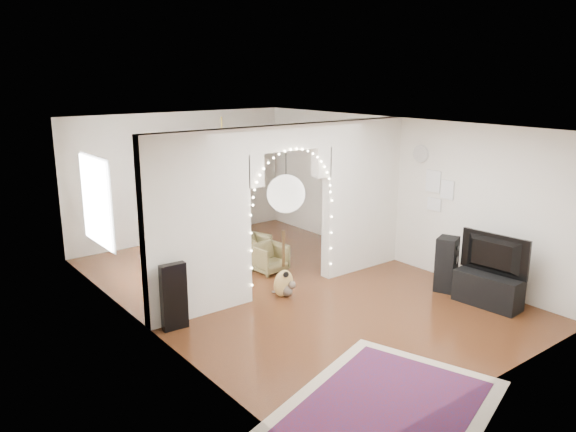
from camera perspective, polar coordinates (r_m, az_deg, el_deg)
floor at (r=9.42m, az=0.06°, el=-7.29°), size 7.50×7.50×0.00m
ceiling at (r=8.80m, az=0.07°, el=9.29°), size 5.00×7.50×0.02m
wall_back at (r=12.13m, az=-10.89°, el=3.98°), size 5.00×0.02×2.70m
wall_front at (r=6.59m, az=20.60°, el=-5.37°), size 5.00×0.02×2.70m
wall_left at (r=7.79m, az=-14.63°, el=-1.95°), size 0.02×7.50×2.70m
wall_right at (r=10.70m, az=10.71°, el=2.62°), size 0.02×7.50×2.70m
divider_wall at (r=9.00m, az=0.07°, el=1.18°), size 5.00×0.20×2.70m
fairy_lights at (r=8.87m, az=0.58°, el=1.81°), size 1.64×0.04×1.60m
window at (r=9.40m, az=-18.91°, el=1.43°), size 0.04×1.20×1.40m
wall_clock at (r=10.18m, az=13.36°, el=6.19°), size 0.03×0.31×0.31m
picture_frames at (r=10.03m, az=14.93°, el=2.50°), size 0.02×0.50×0.70m
paper_lantern at (r=5.83m, az=-0.20°, el=2.28°), size 0.40×0.40×0.40m
ceiling_fan at (r=10.47m, az=-6.74°, el=8.34°), size 1.10×1.10×0.30m
area_rug at (r=6.39m, az=10.01°, el=-18.71°), size 3.05×2.63×0.02m
guitar_case at (r=7.97m, az=-11.52°, el=-8.04°), size 0.37×0.14×0.95m
acoustic_guitar at (r=8.92m, az=-0.46°, el=-5.76°), size 0.38×0.17×0.93m
tabby_cat at (r=9.04m, az=-0.17°, el=-7.44°), size 0.28×0.44×0.29m
floor_speaker at (r=9.53m, az=15.82°, el=-4.74°), size 0.43×0.41×0.90m
media_console at (r=9.18m, az=19.63°, el=-7.08°), size 0.49×1.03×0.50m
tv at (r=9.00m, az=19.93°, el=-3.76°), size 0.24×1.08×0.62m
bookcase at (r=12.30m, az=-7.66°, el=1.96°), size 1.75×0.86×1.74m
dining_table at (r=12.30m, az=-7.24°, el=1.08°), size 1.28×0.93×0.76m
flower_vase at (r=12.27m, az=-7.27°, el=1.85°), size 0.20×0.20×0.19m
dining_chair_left at (r=10.85m, az=-3.42°, el=-3.09°), size 0.61×0.62×0.46m
dining_chair_right at (r=10.07m, az=-1.93°, el=-4.29°), size 0.60×0.61×0.51m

